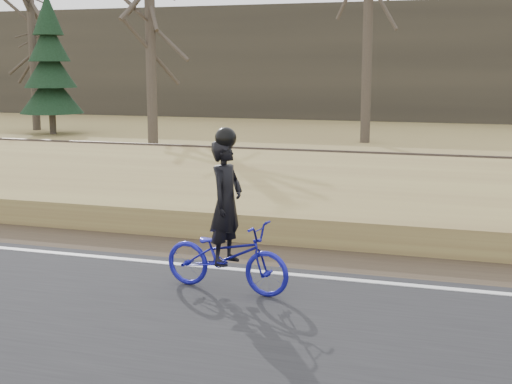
% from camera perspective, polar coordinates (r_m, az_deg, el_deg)
% --- Properties ---
extents(embankment, '(120.00, 5.00, 0.44)m').
position_cam_1_polar(embankment, '(15.84, -16.50, 0.23)').
color(embankment, '#9C8F4F').
rests_on(embankment, ground).
extents(ballast, '(120.00, 3.00, 0.45)m').
position_cam_1_polar(ballast, '(19.05, -10.08, 2.11)').
color(ballast, slate).
rests_on(ballast, ground).
extents(railroad, '(120.00, 2.40, 0.29)m').
position_cam_1_polar(railroad, '(19.01, -10.11, 3.01)').
color(railroad, black).
rests_on(railroad, ballast).
extents(treeline_backdrop, '(120.00, 4.00, 6.00)m').
position_cam_1_polar(treeline_backdrop, '(39.67, 5.00, 10.29)').
color(treeline_backdrop, '#383328').
rests_on(treeline_backdrop, ground).
extents(cyclist, '(1.74, 0.81, 2.03)m').
position_cam_1_polar(cyclist, '(8.77, -2.38, -3.88)').
color(cyclist, '#161592').
rests_on(cyclist, road).
extents(bare_tree_left, '(0.36, 0.36, 6.81)m').
position_cam_1_polar(bare_tree_left, '(33.17, -17.43, 10.64)').
color(bare_tree_left, '#484035').
rests_on(bare_tree_left, ground).
extents(bare_tree_near_left, '(0.36, 0.36, 6.49)m').
position_cam_1_polar(bare_tree_near_left, '(25.25, -8.41, 10.94)').
color(bare_tree_near_left, '#484035').
rests_on(bare_tree_near_left, ground).
extents(bare_tree_center, '(0.36, 0.36, 9.27)m').
position_cam_1_polar(bare_tree_center, '(26.76, 8.96, 13.85)').
color(bare_tree_center, '#484035').
rests_on(bare_tree_center, ground).
extents(conifer, '(2.60, 2.60, 5.74)m').
position_cam_1_polar(conifer, '(30.90, -16.16, 9.49)').
color(conifer, '#484035').
rests_on(conifer, ground).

